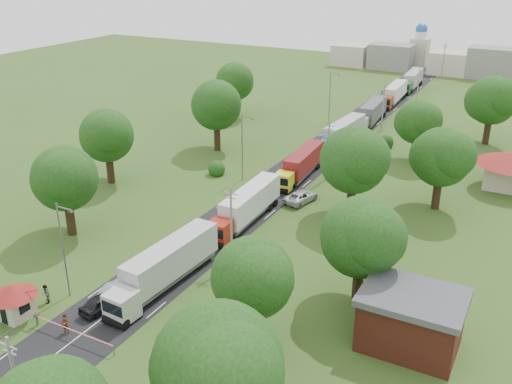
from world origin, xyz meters
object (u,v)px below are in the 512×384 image
Objects in this scene: boom_barrier at (62,327)px; car_lane_front at (102,302)px; truck_0 at (165,266)px; pedestrian_near at (65,325)px; info_sign at (356,135)px; car_lane_mid at (114,290)px; guard_booth at (13,297)px.

boom_barrier is 2.01× the size of car_lane_front.
car_lane_front is at bearing 85.68° from boom_barrier.
truck_0 is 3.40× the size of car_lane_front.
pedestrian_near reaches higher than car_lane_front.
truck_0 is 8.24× the size of pedestrian_near.
info_sign is 60.02m from pedestrian_near.
car_lane_front is 2.35m from car_lane_mid.
info_sign is at bearing 83.76° from boom_barrier.
truck_0 is (3.26, 10.92, 1.40)m from boom_barrier.
info_sign reaches higher than car_lane_mid.
boom_barrier is at bearing 84.48° from car_lane_mid.
truck_0 is 5.49m from car_lane_mid.
pedestrian_near is (0.30, -6.64, 0.28)m from car_lane_mid.
truck_0 is 3.85× the size of car_lane_mid.
car_lane_mid is (-0.59, 2.27, -0.11)m from car_lane_front.
pedestrian_near is at bearing -106.85° from truck_0.
guard_booth is 6.04m from pedestrian_near.
info_sign is at bearing 78.32° from guard_booth.
info_sign is 2.16× the size of pedestrian_near.
guard_booth is 0.28× the size of truck_0.
info_sign is at bearing 76.05° from pedestrian_near.
guard_booth is 0.96× the size of car_lane_front.
boom_barrier is 7.01m from car_lane_mid.
info_sign is 1.01× the size of car_lane_mid.
pedestrian_near is at bearing -96.21° from info_sign.
info_sign is at bearing -88.66° from car_lane_front.
truck_0 is 11.11m from pedestrian_near.
pedestrian_near is (5.91, 0.37, -1.22)m from guard_booth.
car_lane_front is at bearing -96.40° from info_sign.
car_lane_mid is at bearing -131.69° from truck_0.
info_sign reaches higher than car_lane_front.
info_sign is 0.89× the size of car_lane_front.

